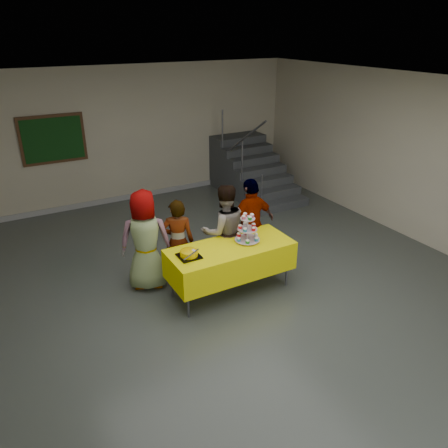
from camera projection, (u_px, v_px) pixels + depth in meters
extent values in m
plane|color=#4C514C|center=(242.00, 305.00, 6.37)|extent=(10.00, 10.00, 0.00)
cube|color=#C0B79A|center=(127.00, 135.00, 9.73)|extent=(8.00, 0.04, 3.00)
cube|color=#C0B79A|center=(442.00, 167.00, 7.53)|extent=(0.04, 10.00, 3.00)
cube|color=silver|center=(247.00, 93.00, 5.13)|extent=(8.00, 10.00, 0.04)
cube|color=#999999|center=(133.00, 196.00, 10.31)|extent=(7.90, 0.03, 0.12)
cylinder|color=#595960|center=(188.00, 295.00, 5.98)|extent=(0.04, 0.04, 0.73)
cylinder|color=#595960|center=(287.00, 265.00, 6.72)|extent=(0.04, 0.04, 0.73)
cylinder|color=#595960|center=(171.00, 275.00, 6.44)|extent=(0.04, 0.04, 0.73)
cylinder|color=#595960|center=(266.00, 250.00, 7.18)|extent=(0.04, 0.04, 0.73)
cube|color=#595960|center=(231.00, 248.00, 6.42)|extent=(1.80, 0.70, 0.02)
cube|color=#F6EA04|center=(231.00, 259.00, 6.50)|extent=(1.88, 0.78, 0.44)
cylinder|color=silver|center=(247.00, 241.00, 6.56)|extent=(0.18, 0.18, 0.01)
cylinder|color=silver|center=(247.00, 228.00, 6.48)|extent=(0.02, 0.02, 0.42)
cylinder|color=silver|center=(247.00, 239.00, 6.55)|extent=(0.38, 0.38, 0.01)
cylinder|color=silver|center=(247.00, 229.00, 6.48)|extent=(0.30, 0.30, 0.01)
cylinder|color=silver|center=(248.00, 219.00, 6.41)|extent=(0.22, 0.22, 0.01)
cube|color=black|center=(189.00, 256.00, 6.12)|extent=(0.30, 0.30, 0.02)
cylinder|color=#E8B800|center=(189.00, 253.00, 6.10)|extent=(0.25, 0.25, 0.07)
ellipsoid|color=#E8B800|center=(189.00, 251.00, 6.08)|extent=(0.25, 0.25, 0.05)
ellipsoid|color=white|center=(193.00, 250.00, 6.07)|extent=(0.08, 0.08, 0.02)
cube|color=silver|center=(191.00, 254.00, 5.96)|extent=(0.30, 0.16, 0.04)
imported|color=slate|center=(146.00, 240.00, 6.54)|extent=(0.90, 0.75, 1.58)
imported|color=slate|center=(178.00, 242.00, 6.71)|extent=(0.60, 0.51, 1.39)
imported|color=slate|center=(224.00, 231.00, 6.89)|extent=(0.84, 0.70, 1.54)
imported|color=slate|center=(251.00, 224.00, 7.12)|extent=(0.94, 0.47, 1.55)
cube|color=#424447|center=(282.00, 205.00, 9.72)|extent=(1.30, 0.30, 0.18)
cube|color=#424447|center=(274.00, 197.00, 9.92)|extent=(1.30, 0.30, 0.36)
cube|color=#424447|center=(267.00, 189.00, 10.12)|extent=(1.30, 0.30, 0.54)
cube|color=#424447|center=(260.00, 182.00, 10.32)|extent=(1.30, 0.30, 0.72)
cube|color=#424447|center=(253.00, 175.00, 10.53)|extent=(1.30, 0.30, 0.90)
cube|color=#424447|center=(247.00, 168.00, 10.73)|extent=(1.30, 0.30, 1.08)
cube|color=#424447|center=(241.00, 161.00, 10.93)|extent=(1.30, 0.30, 1.26)
cube|color=#424447|center=(235.00, 159.00, 11.17)|extent=(1.30, 0.30, 1.26)
cylinder|color=#595960|center=(261.00, 195.00, 9.27)|extent=(0.04, 0.04, 0.90)
cylinder|color=#595960|center=(242.00, 161.00, 9.68)|extent=(0.04, 0.04, 0.90)
cylinder|color=#595960|center=(222.00, 129.00, 10.17)|extent=(0.04, 0.04, 0.90)
cylinder|color=#595960|center=(241.00, 141.00, 9.53)|extent=(0.04, 1.85, 1.20)
cube|color=#472B16|center=(53.00, 139.00, 8.97)|extent=(1.30, 0.04, 1.00)
cube|color=#144014|center=(53.00, 140.00, 8.95)|extent=(1.18, 0.02, 0.88)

